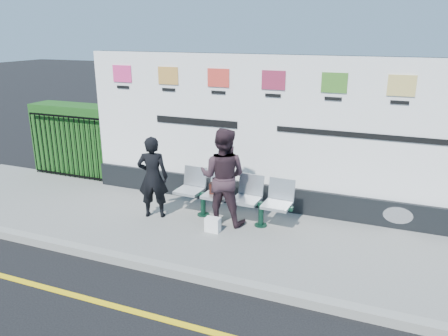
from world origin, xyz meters
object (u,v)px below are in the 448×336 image
woman_left (153,177)px  bench (231,208)px  billboard (272,145)px  woman_right (223,177)px

woman_left → bench: bearing=175.0°
billboard → bench: 1.48m
billboard → woman_left: billboard is taller
woman_right → billboard: bearing=-125.7°
woman_left → woman_right: (1.33, 0.22, 0.11)m
woman_left → woman_right: bearing=170.3°
bench → woman_right: 0.68m
bench → woman_left: size_ratio=1.43×
bench → billboard: bearing=63.0°
bench → woman_right: size_ratio=1.25×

